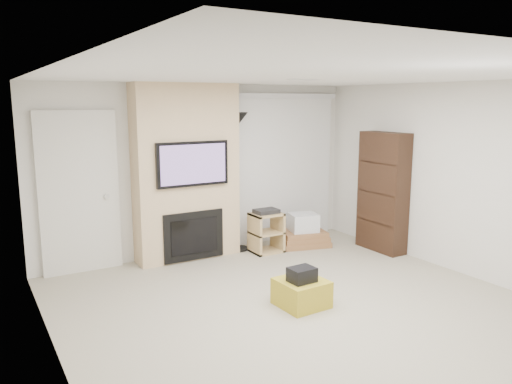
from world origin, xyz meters
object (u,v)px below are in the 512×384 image
floor_lamp (238,143)px  av_stand (266,230)px  ottoman (301,293)px  box_stack (303,233)px  bookshelf (383,192)px

floor_lamp → av_stand: bearing=-44.4°
ottoman → box_stack: 2.39m
floor_lamp → bookshelf: bearing=-30.5°
floor_lamp → av_stand: (0.32, -0.31, -1.30)m
ottoman → av_stand: 2.06m
bookshelf → ottoman: bearing=-154.1°
floor_lamp → bookshelf: floor_lamp is taller
floor_lamp → box_stack: size_ratio=2.37×
floor_lamp → ottoman: bearing=-100.5°
av_stand → bookshelf: (1.57, -0.80, 0.55)m
av_stand → box_stack: 0.70m
floor_lamp → bookshelf: 2.31m
av_stand → bookshelf: size_ratio=0.37×
ottoman → av_stand: bearing=69.2°
floor_lamp → av_stand: 1.37m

